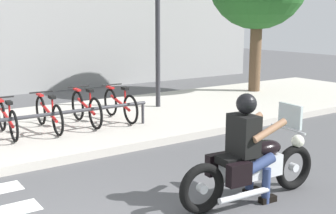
{
  "coord_description": "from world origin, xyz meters",
  "views": [
    {
      "loc": [
        -1.41,
        -3.68,
        2.34
      ],
      "look_at": [
        2.71,
        2.37,
        0.86
      ],
      "focal_mm": 46.38,
      "sensor_mm": 36.0,
      "label": 1
    }
  ],
  "objects_px": {
    "motorcycle": "(252,167)",
    "bicycle_5": "(120,104)",
    "rider": "(248,140)",
    "bicycle_2": "(7,119)",
    "street_lamp": "(158,20)",
    "bike_rack": "(37,117)",
    "bicycle_4": "(86,108)",
    "bicycle_3": "(49,114)"
  },
  "relations": [
    {
      "from": "motorcycle",
      "to": "bicycle_5",
      "type": "distance_m",
      "value": 4.55
    },
    {
      "from": "rider",
      "to": "bicycle_2",
      "type": "relative_size",
      "value": 0.92
    },
    {
      "from": "street_lamp",
      "to": "bike_rack",
      "type": "bearing_deg",
      "value": -158.83
    },
    {
      "from": "bicycle_5",
      "to": "rider",
      "type": "bearing_deg",
      "value": -96.98
    },
    {
      "from": "motorcycle",
      "to": "bicycle_4",
      "type": "distance_m",
      "value": 4.53
    },
    {
      "from": "bicycle_2",
      "to": "motorcycle",
      "type": "bearing_deg",
      "value": -66.8
    },
    {
      "from": "bicycle_4",
      "to": "bicycle_5",
      "type": "height_order",
      "value": "bicycle_4"
    },
    {
      "from": "bike_rack",
      "to": "bicycle_5",
      "type": "bearing_deg",
      "value": 15.4
    },
    {
      "from": "bicycle_2",
      "to": "bicycle_4",
      "type": "height_order",
      "value": "bicycle_4"
    },
    {
      "from": "motorcycle",
      "to": "bike_rack",
      "type": "height_order",
      "value": "motorcycle"
    },
    {
      "from": "bike_rack",
      "to": "street_lamp",
      "type": "distance_m",
      "value": 4.18
    },
    {
      "from": "bicycle_4",
      "to": "bicycle_5",
      "type": "distance_m",
      "value": 0.8
    },
    {
      "from": "motorcycle",
      "to": "street_lamp",
      "type": "height_order",
      "value": "street_lamp"
    },
    {
      "from": "bicycle_4",
      "to": "bicycle_3",
      "type": "bearing_deg",
      "value": 179.9
    },
    {
      "from": "bicycle_3",
      "to": "rider",
      "type": "bearing_deg",
      "value": -76.82
    },
    {
      "from": "motorcycle",
      "to": "rider",
      "type": "xyz_separation_m",
      "value": [
        -0.08,
        0.01,
        0.37
      ]
    },
    {
      "from": "motorcycle",
      "to": "bicycle_3",
      "type": "distance_m",
      "value": 4.66
    },
    {
      "from": "bicycle_4",
      "to": "street_lamp",
      "type": "xyz_separation_m",
      "value": [
        2.33,
        0.82,
        1.83
      ]
    },
    {
      "from": "bicycle_2",
      "to": "street_lamp",
      "type": "height_order",
      "value": "street_lamp"
    },
    {
      "from": "bicycle_3",
      "to": "bicycle_5",
      "type": "height_order",
      "value": "bicycle_5"
    },
    {
      "from": "bicycle_2",
      "to": "street_lamp",
      "type": "bearing_deg",
      "value": 11.68
    },
    {
      "from": "bicycle_2",
      "to": "bicycle_3",
      "type": "height_order",
      "value": "bicycle_3"
    },
    {
      "from": "bicycle_2",
      "to": "bicycle_4",
      "type": "bearing_deg",
      "value": -0.05
    },
    {
      "from": "bicycle_2",
      "to": "street_lamp",
      "type": "relative_size",
      "value": 0.41
    },
    {
      "from": "bicycle_3",
      "to": "street_lamp",
      "type": "bearing_deg",
      "value": 14.57
    },
    {
      "from": "motorcycle",
      "to": "bicycle_3",
      "type": "relative_size",
      "value": 1.29
    },
    {
      "from": "rider",
      "to": "street_lamp",
      "type": "bearing_deg",
      "value": 68.7
    },
    {
      "from": "rider",
      "to": "motorcycle",
      "type": "bearing_deg",
      "value": -6.78
    },
    {
      "from": "bike_rack",
      "to": "bicycle_2",
      "type": "bearing_deg",
      "value": 125.93
    },
    {
      "from": "bike_rack",
      "to": "street_lamp",
      "type": "relative_size",
      "value": 1.22
    },
    {
      "from": "bicycle_2",
      "to": "bicycle_3",
      "type": "relative_size",
      "value": 0.92
    },
    {
      "from": "motorcycle",
      "to": "street_lamp",
      "type": "distance_m",
      "value": 6.0
    },
    {
      "from": "bicycle_5",
      "to": "bike_rack",
      "type": "distance_m",
      "value": 2.09
    },
    {
      "from": "motorcycle",
      "to": "bike_rack",
      "type": "relative_size",
      "value": 0.47
    },
    {
      "from": "motorcycle",
      "to": "bike_rack",
      "type": "xyz_separation_m",
      "value": [
        -1.54,
        3.97,
        0.11
      ]
    },
    {
      "from": "rider",
      "to": "bicycle_2",
      "type": "bearing_deg",
      "value": 112.41
    },
    {
      "from": "street_lamp",
      "to": "rider",
      "type": "bearing_deg",
      "value": -111.3
    },
    {
      "from": "bicycle_3",
      "to": "bicycle_4",
      "type": "distance_m",
      "value": 0.8
    },
    {
      "from": "bicycle_2",
      "to": "bike_rack",
      "type": "relative_size",
      "value": 0.34
    },
    {
      "from": "rider",
      "to": "street_lamp",
      "type": "height_order",
      "value": "street_lamp"
    },
    {
      "from": "bicycle_4",
      "to": "bicycle_5",
      "type": "bearing_deg",
      "value": 0.04
    },
    {
      "from": "bicycle_4",
      "to": "bike_rack",
      "type": "xyz_separation_m",
      "value": [
        -1.21,
        -0.55,
        0.06
      ]
    }
  ]
}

